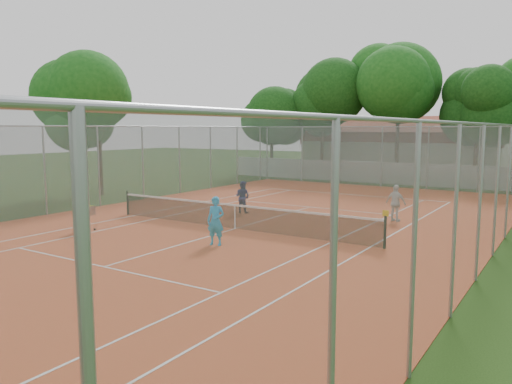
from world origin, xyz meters
The scene contains 12 objects.
ground centered at (0.00, 0.00, 0.00)m, with size 120.00×120.00×0.00m, color #19330D.
court_pad centered at (0.00, 0.00, 0.01)m, with size 18.00×34.00×0.02m, color #C14C25.
court_lines centered at (0.00, 0.00, 0.02)m, with size 10.98×23.78×0.01m, color white.
tennis_net centered at (0.00, 0.00, 0.51)m, with size 11.88×0.10×0.98m, color black.
perimeter_fence centered at (0.00, 0.00, 2.00)m, with size 18.00×34.00×4.00m, color slate.
boundary_wall centered at (0.00, 19.00, 0.75)m, with size 26.00×0.30×1.50m, color silver.
clubhouse centered at (-2.00, 29.00, 2.20)m, with size 16.40×9.00×4.40m, color beige.
tropical_trees centered at (0.00, 22.00, 5.00)m, with size 29.00×19.00×10.00m, color #0D370E.
player_near centered at (1.03, -2.57, 0.84)m, with size 0.60×0.39×1.64m, color #1BA0EB.
player_far_left centered at (-1.86, 3.25, 0.76)m, with size 0.72×0.56×1.47m, color #211A4F.
player_far_right centered at (4.75, 4.93, 0.79)m, with size 0.91×0.38×1.55m, color silver.
ball_hopper centered at (-4.48, -3.40, 0.55)m, with size 0.51×0.51×1.06m, color #BCBAC2.
Camera 1 is at (11.00, -15.54, 3.89)m, focal length 35.00 mm.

